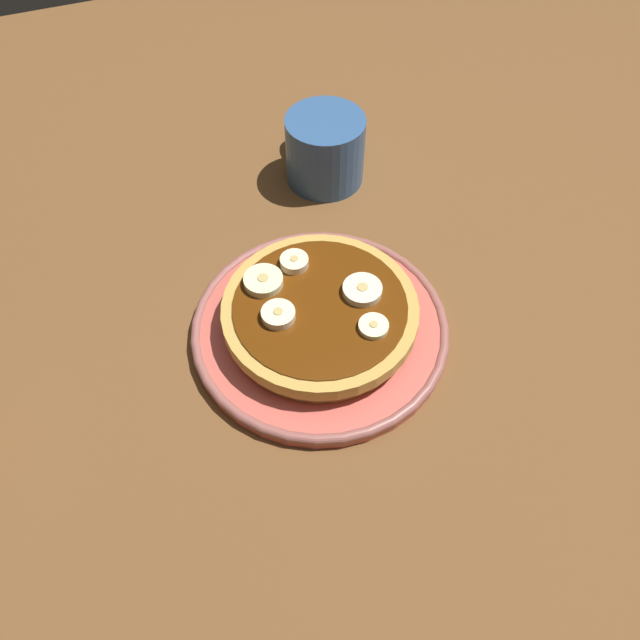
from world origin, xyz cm
name	(u,v)px	position (x,y,z in cm)	size (l,w,h in cm)	color
ground_plane	(320,342)	(0.00, 0.00, -1.50)	(140.00, 140.00, 3.00)	brown
plate	(320,328)	(0.00, 0.00, 0.84)	(23.65, 23.65, 1.56)	#CC594C
pancake_stack	(318,312)	(0.35, 0.10, 2.83)	(17.52, 17.52, 2.99)	#A46E36
banana_slice_0	(277,312)	(0.34, 3.84, 4.62)	(2.97, 2.97, 1.05)	#FBE9BD
banana_slice_1	(363,292)	(-0.19, -4.01, 4.59)	(3.54, 3.54, 0.98)	#EBE9C3
banana_slice_2	(373,327)	(-3.94, -3.39, 4.48)	(2.61, 2.61, 0.76)	#F4F4BD
banana_slice_3	(263,281)	(4.08, 3.89, 4.61)	(3.56, 3.56, 1.01)	#ECEBB3
banana_slice_4	(294,262)	(5.23, 0.56, 4.63)	(2.63, 2.63, 1.07)	#FEE6BA
coffee_mug	(324,147)	(20.57, -8.18, 3.94)	(11.74, 8.61, 7.65)	#33598C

